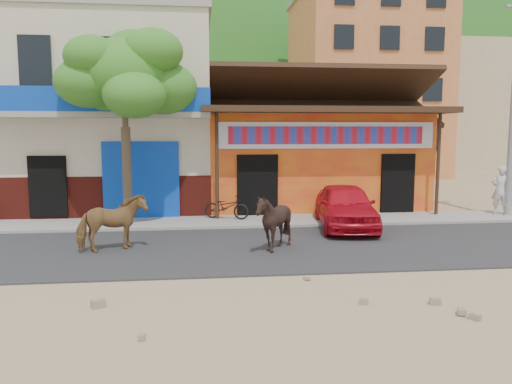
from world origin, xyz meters
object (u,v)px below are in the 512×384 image
scooter (227,207)px  tree (126,127)px  red_car (345,206)px  cow_tan (112,223)px  pedestrian (500,190)px  cow_dark (274,222)px

scooter → tree: bearing=121.4°
tree → red_car: size_ratio=1.50×
tree → cow_tan: (0.06, -3.29, -2.38)m
cow_tan → pedestrian: 13.06m
red_car → scooter: 3.88m
scooter → pedestrian: (9.50, -0.13, 0.44)m
cow_tan → cow_dark: 3.99m
cow_tan → scooter: (3.04, 3.79, -0.22)m
tree → pedestrian: bearing=1.7°
cow_dark → tree: bearing=-144.6°
cow_dark → scooter: size_ratio=0.94×
tree → scooter: (3.10, 0.50, -2.60)m
pedestrian → red_car: bearing=35.2°
red_car → tree: bearing=178.6°
cow_tan → cow_dark: size_ratio=1.15×
tree → scooter: bearing=9.2°
scooter → cow_tan: bearing=163.5°
red_car → scooter: (-3.54, 1.56, -0.20)m
cow_dark → pedestrian: pedestrian is taller
cow_tan → red_car: size_ratio=0.41×
tree → red_car: 7.14m
cow_tan → red_car: bearing=-96.1°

